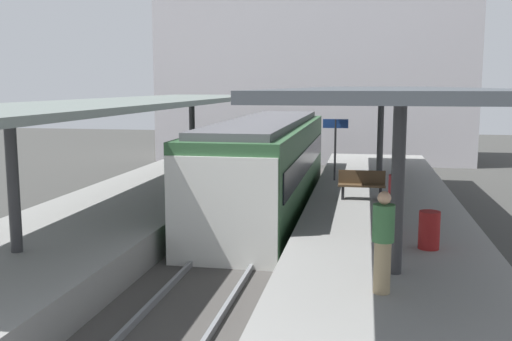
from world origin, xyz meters
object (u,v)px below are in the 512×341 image
Objects in this scene: platform_bench at (362,184)px; passenger_mid_platform at (383,241)px; platform_sign at (335,136)px; passenger_near_bench at (396,198)px; commuter_train at (266,166)px; litter_bin at (429,230)px.

platform_bench is 8.15m from passenger_mid_platform.
passenger_mid_platform reaches higher than platform_bench.
platform_sign is at bearing 96.73° from passenger_mid_platform.
passenger_near_bench is (0.79, -4.05, 0.36)m from platform_bench.
passenger_mid_platform is at bearing -83.27° from platform_sign.
platform_sign is 1.39× the size of passenger_near_bench.
platform_bench is 0.63× the size of platform_sign.
passenger_mid_platform is (1.36, -11.54, -0.74)m from platform_sign.
passenger_mid_platform is at bearing -87.28° from platform_bench.
platform_sign is at bearing 103.36° from passenger_near_bench.
platform_sign is 1.29× the size of passenger_mid_platform.
commuter_train is 5.74× the size of platform_sign.
commuter_train is 3.08m from platform_sign.
passenger_mid_platform is at bearing -109.86° from litter_bin.
commuter_train is 15.86× the size of litter_bin.
commuter_train is 6.74m from passenger_near_bench.
commuter_train is at bearing -137.35° from platform_sign.
commuter_train is 8.08m from litter_bin.
platform_bench reaches higher than litter_bin.
platform_bench is at bearing 92.72° from passenger_mid_platform.
commuter_train is at bearing 125.81° from passenger_near_bench.
platform_sign reaches higher than passenger_mid_platform.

